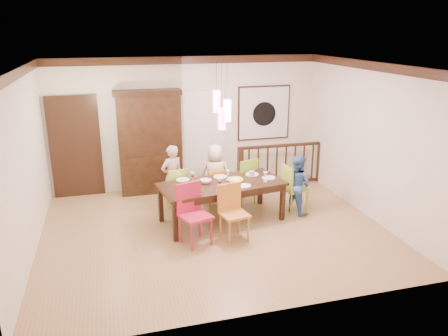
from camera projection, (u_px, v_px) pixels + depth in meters
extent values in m
plane|color=#A0794D|center=(215.00, 230.00, 7.86)|extent=(6.00, 6.00, 0.00)
plane|color=white|center=(214.00, 65.00, 6.98)|extent=(6.00, 6.00, 0.00)
plane|color=beige|center=(187.00, 123.00, 9.71)|extent=(6.00, 0.00, 6.00)
plane|color=beige|center=(24.00, 166.00, 6.67)|extent=(0.00, 5.00, 5.00)
plane|color=beige|center=(369.00, 141.00, 8.17)|extent=(0.00, 5.00, 5.00)
cube|color=black|center=(76.00, 148.00, 9.19)|extent=(1.04, 0.07, 2.24)
cube|color=silver|center=(203.00, 140.00, 9.89)|extent=(0.97, 0.05, 2.22)
cube|color=black|center=(264.00, 113.00, 10.09)|extent=(1.25, 0.04, 1.25)
cube|color=silver|center=(264.00, 113.00, 10.07)|extent=(1.18, 0.02, 1.18)
cylinder|color=black|center=(264.00, 114.00, 10.06)|extent=(0.56, 0.01, 0.56)
cube|color=#FD4C7C|center=(216.00, 101.00, 7.59)|extent=(0.11, 0.11, 0.38)
cylinder|color=black|center=(216.00, 77.00, 7.46)|extent=(0.01, 0.01, 0.46)
cube|color=#FD4C7C|center=(227.00, 111.00, 7.58)|extent=(0.11, 0.11, 0.38)
cylinder|color=black|center=(227.00, 82.00, 7.43)|extent=(0.01, 0.01, 0.61)
cube|color=#FD4C7C|center=(222.00, 119.00, 7.66)|extent=(0.11, 0.11, 0.38)
cylinder|color=black|center=(222.00, 86.00, 7.48)|extent=(0.01, 0.01, 0.76)
cube|color=black|center=(222.00, 184.00, 8.03)|extent=(2.40, 1.37, 0.05)
cube|color=black|center=(162.00, 200.00, 8.28)|extent=(0.09, 0.09, 0.70)
cube|color=black|center=(267.00, 190.00, 8.81)|extent=(0.09, 0.09, 0.70)
cube|color=black|center=(169.00, 219.00, 7.48)|extent=(0.09, 0.09, 0.70)
cube|color=black|center=(283.00, 206.00, 8.01)|extent=(0.09, 0.09, 0.70)
cube|color=black|center=(216.00, 180.00, 8.47)|extent=(2.05, 0.36, 0.10)
cube|color=black|center=(229.00, 197.00, 7.63)|extent=(2.05, 0.36, 0.10)
cube|color=#ABD034|center=(176.00, 190.00, 8.59)|extent=(0.46, 0.46, 0.04)
cube|color=#ABD034|center=(176.00, 178.00, 8.52)|extent=(0.41, 0.10, 0.44)
cylinder|color=#ABD034|center=(170.00, 204.00, 8.47)|extent=(0.03, 0.03, 0.42)
cylinder|color=#ABD034|center=(186.00, 202.00, 8.55)|extent=(0.03, 0.03, 0.42)
cylinder|color=#ABD034|center=(167.00, 198.00, 8.77)|extent=(0.03, 0.03, 0.42)
cylinder|color=#ABD034|center=(183.00, 196.00, 8.85)|extent=(0.03, 0.03, 0.42)
cube|color=#C2651D|center=(214.00, 188.00, 8.76)|extent=(0.43, 0.43, 0.04)
cube|color=#C2651D|center=(214.00, 178.00, 8.69)|extent=(0.37, 0.10, 0.41)
cylinder|color=#C2651D|center=(208.00, 201.00, 8.65)|extent=(0.03, 0.03, 0.39)
cylinder|color=#C2651D|center=(223.00, 200.00, 8.72)|extent=(0.03, 0.03, 0.39)
cylinder|color=#C2651D|center=(205.00, 196.00, 8.92)|extent=(0.03, 0.03, 0.39)
cylinder|color=#C2651D|center=(219.00, 194.00, 9.00)|extent=(0.03, 0.03, 0.39)
cube|color=olive|center=(243.00, 181.00, 8.94)|extent=(0.57, 0.57, 0.04)
cube|color=olive|center=(243.00, 169.00, 8.86)|extent=(0.43, 0.20, 0.48)
cylinder|color=olive|center=(237.00, 196.00, 8.81)|extent=(0.04, 0.04, 0.46)
cylinder|color=olive|center=(254.00, 195.00, 8.90)|extent=(0.04, 0.04, 0.46)
cylinder|color=olive|center=(232.00, 190.00, 9.14)|extent=(0.04, 0.04, 0.46)
cylinder|color=olive|center=(248.00, 189.00, 9.23)|extent=(0.04, 0.04, 0.46)
cube|color=#B81C3B|center=(196.00, 216.00, 7.21)|extent=(0.59, 0.59, 0.04)
cube|color=#B81C3B|center=(195.00, 201.00, 7.12)|extent=(0.46, 0.19, 0.51)
cylinder|color=#B81C3B|center=(187.00, 237.00, 7.07)|extent=(0.04, 0.04, 0.49)
cylinder|color=#B81C3B|center=(209.00, 234.00, 7.16)|extent=(0.04, 0.04, 0.49)
cylinder|color=#B81C3B|center=(183.00, 227.00, 7.41)|extent=(0.04, 0.04, 0.49)
cylinder|color=#B81C3B|center=(204.00, 224.00, 7.51)|extent=(0.04, 0.04, 0.49)
cube|color=#BE7B2A|center=(234.00, 215.00, 7.36)|extent=(0.51, 0.51, 0.04)
cube|color=#BE7B2A|center=(234.00, 200.00, 7.28)|extent=(0.44, 0.12, 0.48)
cylinder|color=#BE7B2A|center=(227.00, 233.00, 7.22)|extent=(0.04, 0.04, 0.46)
cylinder|color=#BE7B2A|center=(247.00, 231.00, 7.31)|extent=(0.04, 0.04, 0.46)
cylinder|color=#BE7B2A|center=(222.00, 224.00, 7.55)|extent=(0.04, 0.04, 0.46)
cylinder|color=#BE7B2A|center=(241.00, 222.00, 7.64)|extent=(0.04, 0.04, 0.46)
cube|color=#8FAF2C|center=(295.00, 189.00, 8.55)|extent=(0.46, 0.46, 0.04)
cube|color=#8FAF2C|center=(296.00, 177.00, 8.48)|extent=(0.08, 0.43, 0.47)
cylinder|color=#8FAF2C|center=(290.00, 204.00, 8.42)|extent=(0.04, 0.04, 0.45)
cylinder|color=#8FAF2C|center=(307.00, 202.00, 8.51)|extent=(0.04, 0.04, 0.45)
cylinder|color=#8FAF2C|center=(283.00, 198.00, 8.74)|extent=(0.04, 0.04, 0.45)
cylinder|color=#8FAF2C|center=(299.00, 196.00, 8.83)|extent=(0.04, 0.04, 0.45)
cube|color=black|center=(151.00, 173.00, 9.61)|extent=(1.32, 0.44, 0.85)
cube|color=black|center=(149.00, 124.00, 9.30)|extent=(1.32, 0.40, 1.32)
cube|color=black|center=(148.00, 123.00, 9.47)|extent=(1.13, 0.02, 1.13)
cube|color=black|center=(147.00, 92.00, 9.09)|extent=(1.42, 0.44, 0.10)
cube|color=black|center=(240.00, 169.00, 9.78)|extent=(0.12, 0.12, 0.92)
cube|color=black|center=(320.00, 162.00, 10.27)|extent=(0.12, 0.12, 0.92)
cube|color=black|center=(282.00, 146.00, 9.89)|extent=(2.08, 0.10, 0.06)
cube|color=black|center=(280.00, 182.00, 10.15)|extent=(1.96, 0.08, 0.05)
imported|color=beige|center=(172.00, 177.00, 8.68)|extent=(0.55, 0.47, 1.29)
imported|color=beige|center=(215.00, 175.00, 8.81)|extent=(0.69, 0.51, 1.28)
imported|color=#3C65AA|center=(297.00, 184.00, 8.45)|extent=(0.64, 0.70, 1.17)
imported|color=yellow|center=(235.00, 181.00, 8.04)|extent=(0.34, 0.34, 0.07)
imported|color=white|center=(206.00, 181.00, 8.01)|extent=(0.26, 0.26, 0.07)
imported|color=silver|center=(197.00, 184.00, 7.82)|extent=(0.16, 0.16, 0.09)
imported|color=silver|center=(252.00, 174.00, 8.38)|extent=(0.14, 0.14, 0.10)
cylinder|color=white|center=(183.00, 180.00, 8.17)|extent=(0.26, 0.26, 0.01)
cylinder|color=white|center=(220.00, 177.00, 8.34)|extent=(0.26, 0.26, 0.01)
cylinder|color=white|center=(252.00, 174.00, 8.48)|extent=(0.26, 0.26, 0.01)
cylinder|color=white|center=(192.00, 193.00, 7.53)|extent=(0.26, 0.26, 0.01)
cylinder|color=white|center=(244.00, 186.00, 7.86)|extent=(0.26, 0.26, 0.01)
cylinder|color=white|center=(269.00, 178.00, 8.28)|extent=(0.26, 0.26, 0.01)
cube|color=#D83359|center=(222.00, 191.00, 7.62)|extent=(0.18, 0.14, 0.01)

